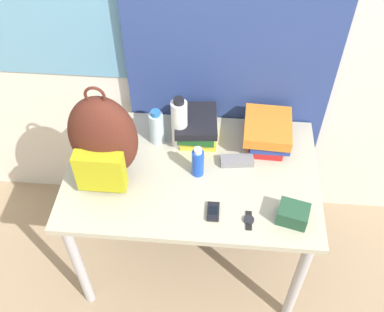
# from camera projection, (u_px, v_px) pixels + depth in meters

# --- Properties ---
(wall_back) EXTENTS (6.00, 0.06, 2.50)m
(wall_back) POSITION_uv_depth(u_px,v_px,m) (200.00, 12.00, 1.93)
(wall_back) COLOR silver
(wall_back) RESTS_ON ground_plane
(curtain_blue) EXTENTS (0.96, 0.04, 2.50)m
(curtain_blue) POSITION_uv_depth(u_px,v_px,m) (233.00, 21.00, 1.89)
(curtain_blue) COLOR navy
(curtain_blue) RESTS_ON ground_plane
(desk) EXTENTS (1.13, 0.73, 0.72)m
(desk) POSITION_uv_depth(u_px,v_px,m) (192.00, 184.00, 2.09)
(desk) COLOR #B7B299
(desk) RESTS_ON ground_plane
(backpack) EXTENTS (0.29, 0.24, 0.48)m
(backpack) POSITION_uv_depth(u_px,v_px,m) (103.00, 141.00, 1.87)
(backpack) COLOR #512319
(backpack) RESTS_ON desk
(book_stack_left) EXTENTS (0.21, 0.25, 0.12)m
(book_stack_left) POSITION_uv_depth(u_px,v_px,m) (198.00, 127.00, 2.12)
(book_stack_left) COLOR yellow
(book_stack_left) RESTS_ON desk
(book_stack_center) EXTENTS (0.23, 0.26, 0.13)m
(book_stack_center) POSITION_uv_depth(u_px,v_px,m) (268.00, 132.00, 2.09)
(book_stack_center) COLOR red
(book_stack_center) RESTS_ON desk
(water_bottle) EXTENTS (0.07, 0.07, 0.19)m
(water_bottle) POSITION_uv_depth(u_px,v_px,m) (157.00, 127.00, 2.09)
(water_bottle) COLOR silver
(water_bottle) RESTS_ON desk
(sports_bottle) EXTENTS (0.07, 0.07, 0.27)m
(sports_bottle) POSITION_uv_depth(u_px,v_px,m) (179.00, 123.00, 2.04)
(sports_bottle) COLOR white
(sports_bottle) RESTS_ON desk
(sunscreen_bottle) EXTENTS (0.05, 0.05, 0.16)m
(sunscreen_bottle) POSITION_uv_depth(u_px,v_px,m) (198.00, 162.00, 1.96)
(sunscreen_bottle) COLOR blue
(sunscreen_bottle) RESTS_ON desk
(cell_phone) EXTENTS (0.05, 0.09, 0.02)m
(cell_phone) POSITION_uv_depth(u_px,v_px,m) (213.00, 212.00, 1.86)
(cell_phone) COLOR black
(cell_phone) RESTS_ON desk
(sunglasses_case) EXTENTS (0.16, 0.07, 0.04)m
(sunglasses_case) POSITION_uv_depth(u_px,v_px,m) (237.00, 161.00, 2.04)
(sunglasses_case) COLOR gray
(sunglasses_case) RESTS_ON desk
(camera_pouch) EXTENTS (0.14, 0.13, 0.07)m
(camera_pouch) POSITION_uv_depth(u_px,v_px,m) (293.00, 214.00, 1.82)
(camera_pouch) COLOR #234C33
(camera_pouch) RESTS_ON desk
(wristwatch) EXTENTS (0.04, 0.09, 0.01)m
(wristwatch) POSITION_uv_depth(u_px,v_px,m) (249.00, 220.00, 1.84)
(wristwatch) COLOR black
(wristwatch) RESTS_ON desk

